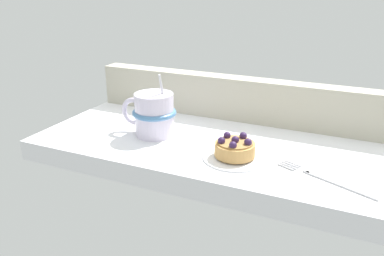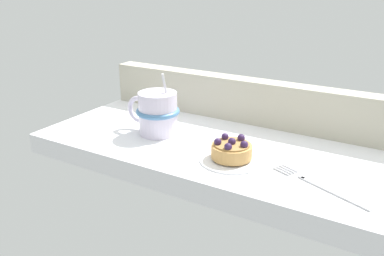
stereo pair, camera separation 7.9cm
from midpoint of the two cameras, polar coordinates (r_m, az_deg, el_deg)
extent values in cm
cube|color=white|center=(83.00, 6.86, -3.43)|extent=(75.17, 34.21, 4.21)
cube|color=#B2AD99|center=(93.44, 10.76, 3.80)|extent=(73.67, 4.69, 9.95)
cylinder|color=white|center=(74.47, 8.65, -4.43)|extent=(11.82, 11.82, 0.65)
cylinder|color=white|center=(74.54, 8.64, -4.54)|extent=(6.50, 6.50, 0.32)
cylinder|color=tan|center=(73.83, 8.71, -3.34)|extent=(7.50, 7.50, 2.45)
cylinder|color=#A37942|center=(73.28, 8.77, -2.36)|extent=(6.60, 6.60, 0.30)
sphere|color=#331E47|center=(73.08, 8.79, -2.00)|extent=(1.44, 1.44, 1.44)
sphere|color=#331E47|center=(72.18, 10.57, -2.40)|extent=(1.43, 1.43, 1.43)
sphere|color=#331E47|center=(74.92, 10.03, -1.45)|extent=(1.43, 1.43, 1.43)
sphere|color=#331E47|center=(74.98, 7.74, -1.29)|extent=(1.37, 1.37, 1.37)
sphere|color=#331E47|center=(72.54, 6.79, -2.04)|extent=(1.40, 1.40, 1.40)
sphere|color=#331E47|center=(70.82, 8.35, -2.75)|extent=(1.41, 1.41, 1.41)
cylinder|color=silver|center=(84.67, -2.25, 2.06)|extent=(8.19, 8.19, 9.12)
torus|color=#4C7FB2|center=(84.53, -2.25, 2.35)|extent=(9.33, 9.33, 1.09)
torus|color=silver|center=(87.35, -5.00, 2.60)|extent=(6.14, 1.04, 6.14)
cylinder|color=silver|center=(82.70, -1.11, 5.63)|extent=(0.56, 2.35, 6.67)
cube|color=#B7B7BC|center=(68.14, 22.77, -8.52)|extent=(11.88, 5.55, 0.60)
cube|color=#B7B7BC|center=(70.99, 18.47, -6.70)|extent=(1.32, 0.98, 0.60)
cube|color=#B7B7BC|center=(73.57, 16.78, -5.49)|extent=(3.32, 1.58, 0.60)
cube|color=#B7B7BC|center=(73.02, 16.43, -5.65)|extent=(3.32, 1.58, 0.60)
cube|color=#B7B7BC|center=(72.49, 16.07, -5.82)|extent=(3.32, 1.58, 0.60)
cube|color=#B7B7BC|center=(71.95, 15.71, -5.99)|extent=(3.32, 1.58, 0.60)
camera|label=1|loc=(0.04, -87.14, 1.10)|focal=37.38mm
camera|label=2|loc=(0.04, 92.86, -1.10)|focal=37.38mm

